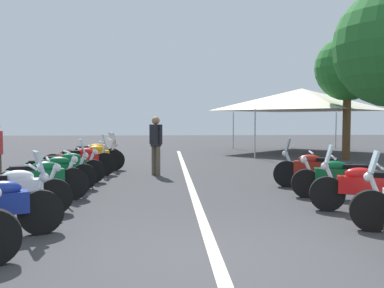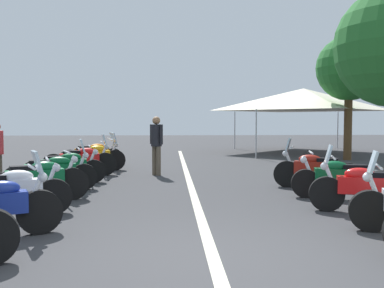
# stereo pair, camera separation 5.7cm
# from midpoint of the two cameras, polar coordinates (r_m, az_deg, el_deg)

# --- Properties ---
(ground_plane) EXTENTS (80.00, 80.00, 0.00)m
(ground_plane) POSITION_cam_midpoint_polar(r_m,az_deg,el_deg) (5.06, 3.12, -15.77)
(ground_plane) COLOR #38383A
(lane_centre_stripe) EXTENTS (23.51, 0.16, 0.01)m
(lane_centre_stripe) POSITION_cam_midpoint_polar(r_m,az_deg,el_deg) (10.56, -0.34, -5.68)
(lane_centre_stripe) COLOR beige
(lane_centre_stripe) RESTS_ON ground_plane
(motorcycle_left_row_2) EXTENTS (0.93, 2.09, 0.99)m
(motorcycle_left_row_2) POSITION_cam_midpoint_polar(r_m,az_deg,el_deg) (7.79, -23.76, -5.84)
(motorcycle_left_row_2) COLOR black
(motorcycle_left_row_2) RESTS_ON ground_plane
(motorcycle_left_row_3) EXTENTS (1.04, 1.98, 1.01)m
(motorcycle_left_row_3) POSITION_cam_midpoint_polar(r_m,az_deg,el_deg) (8.95, -20.40, -4.53)
(motorcycle_left_row_3) COLOR black
(motorcycle_left_row_3) RESTS_ON ground_plane
(motorcycle_left_row_4) EXTENTS (0.81, 2.06, 1.20)m
(motorcycle_left_row_4) POSITION_cam_midpoint_polar(r_m,az_deg,el_deg) (10.26, -18.50, -3.54)
(motorcycle_left_row_4) COLOR black
(motorcycle_left_row_4) RESTS_ON ground_plane
(motorcycle_left_row_5) EXTENTS (0.75, 2.08, 0.98)m
(motorcycle_left_row_5) POSITION_cam_midpoint_polar(r_m,az_deg,el_deg) (11.35, -16.95, -2.93)
(motorcycle_left_row_5) COLOR black
(motorcycle_left_row_5) RESTS_ON ground_plane
(motorcycle_left_row_6) EXTENTS (0.78, 2.10, 1.23)m
(motorcycle_left_row_6) POSITION_cam_midpoint_polar(r_m,az_deg,el_deg) (12.74, -14.96, -2.10)
(motorcycle_left_row_6) COLOR black
(motorcycle_left_row_6) RESTS_ON ground_plane
(motorcycle_left_row_7) EXTENTS (0.95, 2.10, 1.23)m
(motorcycle_left_row_7) POSITION_cam_midpoint_polar(r_m,az_deg,el_deg) (13.85, -13.47, -1.65)
(motorcycle_left_row_7) COLOR black
(motorcycle_left_row_7) RESTS_ON ground_plane
(motorcycle_left_row_8) EXTENTS (1.10, 2.00, 1.20)m
(motorcycle_left_row_8) POSITION_cam_midpoint_polar(r_m,az_deg,el_deg) (15.20, -13.42, -1.27)
(motorcycle_left_row_8) COLOR black
(motorcycle_left_row_8) RESTS_ON ground_plane
(motorcycle_right_row_2) EXTENTS (0.89, 2.05, 1.20)m
(motorcycle_right_row_2) POSITION_cam_midpoint_polar(r_m,az_deg,el_deg) (8.13, 22.52, -5.36)
(motorcycle_right_row_2) COLOR black
(motorcycle_right_row_2) RESTS_ON ground_plane
(motorcycle_right_row_3) EXTENTS (0.83, 2.09, 0.98)m
(motorcycle_right_row_3) POSITION_cam_midpoint_polar(r_m,az_deg,el_deg) (9.38, 19.38, -4.27)
(motorcycle_right_row_3) COLOR black
(motorcycle_right_row_3) RESTS_ON ground_plane
(motorcycle_right_row_4) EXTENTS (0.99, 1.97, 1.21)m
(motorcycle_right_row_4) POSITION_cam_midpoint_polar(r_m,az_deg,el_deg) (10.56, 16.19, -3.26)
(motorcycle_right_row_4) COLOR black
(motorcycle_right_row_4) RESTS_ON ground_plane
(bystander_0) EXTENTS (0.41, 0.39, 1.74)m
(bystander_0) POSITION_cam_midpoint_polar(r_m,az_deg,el_deg) (12.56, -5.02, 0.43)
(bystander_0) COLOR brown
(bystander_0) RESTS_ON ground_plane
(roadside_tree_0) EXTENTS (2.64, 2.64, 5.06)m
(roadside_tree_0) POSITION_cam_midpoint_polar(r_m,az_deg,el_deg) (18.54, 20.15, 9.46)
(roadside_tree_0) COLOR brown
(roadside_tree_0) RESTS_ON ground_plane
(event_tent) EXTENTS (6.61, 6.61, 3.20)m
(event_tent) POSITION_cam_midpoint_polar(r_m,az_deg,el_deg) (21.88, 14.51, 5.81)
(event_tent) COLOR beige
(event_tent) RESTS_ON ground_plane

